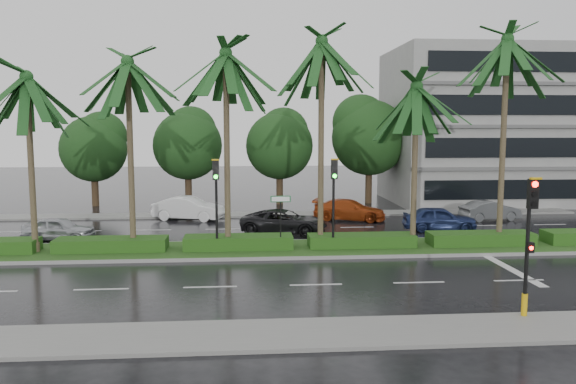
{
  "coord_description": "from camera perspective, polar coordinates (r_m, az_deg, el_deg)",
  "views": [
    {
      "loc": [
        -2.65,
        -25.64,
        5.99
      ],
      "look_at": [
        -0.57,
        1.5,
        2.81
      ],
      "focal_mm": 35.0,
      "sensor_mm": 36.0,
      "label": 1
    }
  ],
  "objects": [
    {
      "name": "lane_markings",
      "position": [
        26.53,
        8.16,
        -6.43
      ],
      "size": [
        34.0,
        13.06,
        0.01
      ],
      "color": "silver",
      "rests_on": "ground"
    },
    {
      "name": "car_darkgrey",
      "position": [
        31.57,
        -0.41,
        -3.03
      ],
      "size": [
        3.39,
        5.24,
        1.34
      ],
      "primitive_type": "imported",
      "rotation": [
        0.0,
        0.0,
        1.31
      ],
      "color": "black",
      "rests_on": "ground"
    },
    {
      "name": "hedge",
      "position": [
        27.34,
        1.28,
        -5.02
      ],
      "size": [
        35.2,
        1.4,
        0.6
      ],
      "color": "#164112",
      "rests_on": "median"
    },
    {
      "name": "car_grey",
      "position": [
        38.23,
        19.84,
        -1.78
      ],
      "size": [
        1.94,
        4.01,
        1.27
      ],
      "primitive_type": "imported",
      "rotation": [
        0.0,
        0.0,
        1.73
      ],
      "color": "#505254",
      "rests_on": "ground"
    },
    {
      "name": "building",
      "position": [
        47.86,
        19.99,
        6.28
      ],
      "size": [
        16.0,
        10.0,
        12.0
      ],
      "primitive_type": "cube",
      "color": "gray",
      "rests_on": "ground"
    },
    {
      "name": "palm_row",
      "position": [
        26.81,
        -1.39,
        11.89
      ],
      "size": [
        26.3,
        4.2,
        10.84
      ],
      "color": "#483A29",
      "rests_on": "median"
    },
    {
      "name": "ground",
      "position": [
        26.46,
        1.49,
        -6.41
      ],
      "size": [
        120.0,
        120.0,
        0.0
      ],
      "primitive_type": "plane",
      "color": "black",
      "rests_on": "ground"
    },
    {
      "name": "signal_median_right",
      "position": [
        26.44,
        4.68,
        0.15
      ],
      "size": [
        0.34,
        0.42,
        4.36
      ],
      "color": "black",
      "rests_on": "median"
    },
    {
      "name": "signal_median_left",
      "position": [
        26.15,
        -7.31,
        0.05
      ],
      "size": [
        0.34,
        0.42,
        4.36
      ],
      "color": "black",
      "rests_on": "median"
    },
    {
      "name": "street_sign",
      "position": [
        26.46,
        -0.76,
        -1.73
      ],
      "size": [
        0.95,
        0.09,
        2.6
      ],
      "color": "black",
      "rests_on": "median"
    },
    {
      "name": "median",
      "position": [
        27.42,
        1.28,
        -5.78
      ],
      "size": [
        36.0,
        4.0,
        0.15
      ],
      "color": "gray",
      "rests_on": "ground"
    },
    {
      "name": "near_sidewalk",
      "position": [
        16.75,
        5.16,
        -14.08
      ],
      "size": [
        40.0,
        2.4,
        0.12
      ],
      "primitive_type": "cube",
      "color": "slate",
      "rests_on": "ground"
    },
    {
      "name": "signal_near",
      "position": [
        18.74,
        23.29,
        -4.6
      ],
      "size": [
        0.34,
        0.45,
        4.36
      ],
      "color": "black",
      "rests_on": "near_sidewalk"
    },
    {
      "name": "car_silver",
      "position": [
        32.03,
        -22.26,
        -3.47
      ],
      "size": [
        1.96,
        3.85,
        1.26
      ],
      "primitive_type": "imported",
      "rotation": [
        0.0,
        0.0,
        1.44
      ],
      "color": "#B4B6BC",
      "rests_on": "ground"
    },
    {
      "name": "car_white",
      "position": [
        36.64,
        -10.06,
        -1.65
      ],
      "size": [
        2.8,
        4.82,
        1.5
      ],
      "primitive_type": "imported",
      "rotation": [
        0.0,
        0.0,
        1.29
      ],
      "color": "white",
      "rests_on": "ground"
    },
    {
      "name": "car_red",
      "position": [
        36.23,
        6.25,
        -1.81
      ],
      "size": [
        3.26,
        4.97,
        1.34
      ],
      "primitive_type": "imported",
      "rotation": [
        0.0,
        0.0,
        1.24
      ],
      "color": "#9E3811",
      "rests_on": "ground"
    },
    {
      "name": "car_blue",
      "position": [
        33.52,
        15.13,
        -2.63
      ],
      "size": [
        2.17,
        4.33,
        1.42
      ],
      "primitive_type": "imported",
      "rotation": [
        0.0,
        0.0,
        1.45
      ],
      "color": "navy",
      "rests_on": "ground"
    },
    {
      "name": "far_sidewalk",
      "position": [
        38.2,
        -0.35,
        -2.26
      ],
      "size": [
        40.0,
        2.0,
        0.12
      ],
      "primitive_type": "cube",
      "color": "slate",
      "rests_on": "ground"
    },
    {
      "name": "bg_trees",
      "position": [
        43.31,
        -1.14,
        5.2
      ],
      "size": [
        32.62,
        5.88,
        8.49
      ],
      "color": "#382E19",
      "rests_on": "ground"
    }
  ]
}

